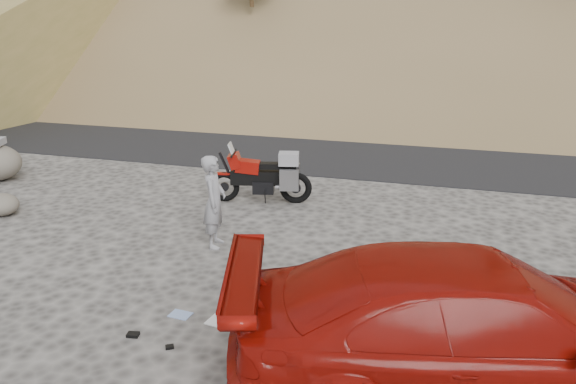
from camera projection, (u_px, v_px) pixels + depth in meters
The scene contains 12 objects.
ground at pixel (204, 261), 9.71m from camera, with size 140.00×140.00×0.00m, color #3C3A38.
road at pixel (320, 145), 17.93m from camera, with size 120.00×7.00×0.05m, color black.
motorcycle at pixel (265, 177), 12.50m from camera, with size 2.29×0.96×1.38m.
man at pixel (216, 245), 10.37m from camera, with size 0.62×0.41×1.71m, color gray.
small_rock at pixel (1, 205), 11.82m from camera, with size 0.92×0.86×0.46m.
gear_white_cloth at pixel (222, 321), 7.86m from camera, with size 0.40×0.35×0.01m, color white.
gear_blue_mat at pixel (272, 288), 8.61m from camera, with size 0.17×0.17×0.43m, color #1A3C9E.
gear_bottle at pixel (326, 293), 8.39m from camera, with size 0.08×0.08×0.23m, color #1A3C9E.
gear_funnel at pixel (353, 319), 7.76m from camera, with size 0.13×0.13×0.17m, color #B10F0B.
gear_glove_a at pixel (133, 335), 7.50m from camera, with size 0.16×0.11×0.04m, color black.
gear_glove_b at pixel (170, 347), 7.24m from camera, with size 0.11×0.08×0.04m, color black.
gear_blue_cloth at pixel (180, 315), 8.02m from camera, with size 0.30×0.22×0.01m, color #849DCD.
Camera 1 is at (3.85, -8.10, 4.19)m, focal length 35.00 mm.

